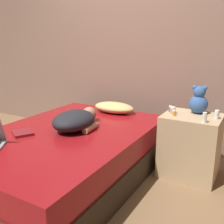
% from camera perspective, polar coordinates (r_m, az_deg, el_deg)
% --- Properties ---
extents(ground_plane, '(12.00, 12.00, 0.00)m').
position_cam_1_polar(ground_plane, '(2.76, -9.45, -13.70)').
color(ground_plane, brown).
extents(wall_back, '(8.00, 0.06, 2.60)m').
position_cam_1_polar(wall_back, '(3.52, 3.49, 14.80)').
color(wall_back, '#846656').
rests_on(wall_back, ground_plane).
extents(bed, '(1.40, 2.04, 0.49)m').
position_cam_1_polar(bed, '(2.65, -9.68, -9.15)').
color(bed, '#2D2319').
rests_on(bed, ground_plane).
extents(nightstand, '(0.54, 0.47, 0.63)m').
position_cam_1_polar(nightstand, '(2.75, 16.62, -7.00)').
color(nightstand, tan).
rests_on(nightstand, ground_plane).
extents(pillow, '(0.51, 0.29, 0.12)m').
position_cam_1_polar(pillow, '(3.16, 0.44, 1.00)').
color(pillow, tan).
rests_on(pillow, bed).
extents(person_lying, '(0.42, 0.66, 0.18)m').
position_cam_1_polar(person_lying, '(2.59, -7.90, -1.72)').
color(person_lying, black).
rests_on(person_lying, bed).
extents(teddy_bear, '(0.18, 0.18, 0.28)m').
position_cam_1_polar(teddy_bear, '(2.72, 18.35, 2.23)').
color(teddy_bear, '#335693').
rests_on(teddy_bear, nightstand).
extents(bottle_amber, '(0.03, 0.03, 0.06)m').
position_cam_1_polar(bottle_amber, '(2.60, 13.33, -0.17)').
color(bottle_amber, gold).
rests_on(bottle_amber, nightstand).
extents(bottle_pink, '(0.05, 0.05, 0.07)m').
position_cam_1_polar(bottle_pink, '(2.67, 13.10, 0.39)').
color(bottle_pink, pink).
rests_on(bottle_pink, nightstand).
extents(bottle_green, '(0.03, 0.03, 0.06)m').
position_cam_1_polar(bottle_green, '(2.72, 12.54, 0.68)').
color(bottle_green, '#3D8E4C').
rests_on(bottle_green, nightstand).
extents(bottle_white, '(0.04, 0.04, 0.09)m').
position_cam_1_polar(bottle_white, '(2.44, 19.50, -1.17)').
color(bottle_white, white).
rests_on(bottle_white, nightstand).
extents(bottle_clear, '(0.04, 0.04, 0.08)m').
position_cam_1_polar(bottle_clear, '(2.61, 21.86, -0.52)').
color(bottle_clear, silver).
rests_on(bottle_clear, nightstand).
extents(book, '(0.26, 0.25, 0.02)m').
position_cam_1_polar(book, '(2.59, -18.87, -4.27)').
color(book, maroon).
rests_on(book, bed).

